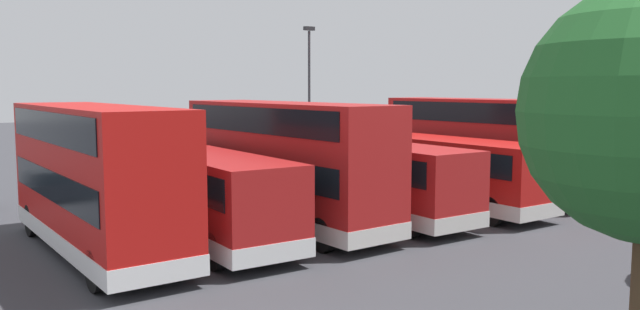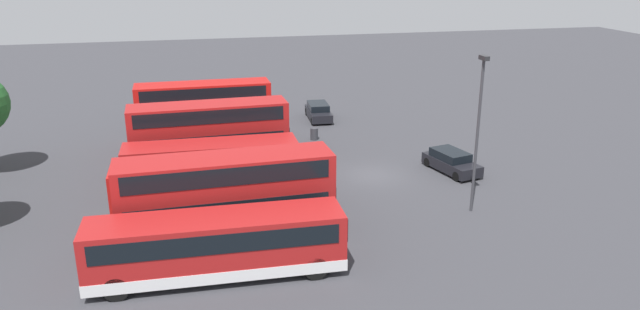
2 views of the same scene
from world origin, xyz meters
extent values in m
plane|color=#38383D|center=(0.00, 0.00, 0.00)|extent=(140.00, 140.00, 0.00)
cube|color=#A51919|center=(-10.92, 10.92, 1.65)|extent=(2.85, 11.48, 2.60)
cube|color=silver|center=(-10.92, 10.92, 0.62)|extent=(2.89, 11.52, 0.55)
cube|color=black|center=(-10.92, 10.92, 2.25)|extent=(2.89, 10.68, 0.90)
cube|color=black|center=(-11.07, 5.18, 2.25)|extent=(2.25, 0.12, 1.10)
cylinder|color=black|center=(-9.91, 6.58, 0.55)|extent=(0.33, 1.11, 1.10)
cylinder|color=black|center=(-12.16, 6.64, 0.55)|extent=(0.33, 1.11, 1.10)
cylinder|color=black|center=(-9.69, 15.20, 0.55)|extent=(0.33, 1.11, 1.10)
cylinder|color=black|center=(-11.93, 15.25, 0.55)|extent=(0.33, 1.11, 1.10)
cube|color=#A51919|center=(-7.44, 10.14, 2.45)|extent=(2.87, 10.73, 4.20)
cube|color=silver|center=(-7.44, 10.14, 0.62)|extent=(2.91, 10.77, 0.55)
cube|color=black|center=(-7.44, 10.14, 2.25)|extent=(2.90, 9.93, 0.90)
cube|color=black|center=(-7.44, 10.14, 3.95)|extent=(2.90, 9.93, 0.90)
cube|color=black|center=(-7.28, 4.79, 2.25)|extent=(2.25, 0.13, 1.10)
cylinder|color=black|center=(-6.20, 6.25, 0.55)|extent=(0.33, 1.11, 1.10)
cylinder|color=black|center=(-8.45, 6.18, 0.55)|extent=(0.33, 1.11, 1.10)
cylinder|color=black|center=(-6.43, 14.10, 0.55)|extent=(0.33, 1.11, 1.10)
cylinder|color=black|center=(-8.68, 14.04, 0.55)|extent=(0.33, 1.11, 1.10)
cube|color=#B71411|center=(-3.64, 10.37, 1.65)|extent=(2.62, 11.46, 2.60)
cube|color=silver|center=(-3.64, 10.37, 0.62)|extent=(2.66, 11.50, 0.55)
cube|color=black|center=(-3.64, 10.37, 2.25)|extent=(2.67, 10.66, 0.90)
cube|color=black|center=(-3.67, 4.62, 2.25)|extent=(2.25, 0.07, 1.10)
cylinder|color=black|center=(-2.54, 6.04, 0.55)|extent=(0.31, 1.10, 1.10)
cylinder|color=black|center=(-4.79, 6.05, 0.55)|extent=(0.31, 1.10, 1.10)
cylinder|color=black|center=(-2.49, 14.68, 0.55)|extent=(0.31, 1.10, 1.10)
cylinder|color=black|center=(-4.74, 14.70, 0.55)|extent=(0.31, 1.10, 1.10)
cube|color=#A51919|center=(0.15, 10.46, 1.65)|extent=(2.73, 10.64, 2.60)
cube|color=silver|center=(0.15, 10.46, 0.62)|extent=(2.78, 10.68, 0.55)
cube|color=black|center=(0.15, 10.46, 2.25)|extent=(2.78, 9.84, 0.90)
cube|color=black|center=(0.05, 5.13, 2.25)|extent=(2.25, 0.10, 1.10)
cylinder|color=black|center=(1.20, 6.54, 0.55)|extent=(0.32, 1.11, 1.10)
cylinder|color=black|center=(-1.05, 6.58, 0.55)|extent=(0.32, 1.11, 1.10)
cylinder|color=black|center=(1.34, 14.34, 0.55)|extent=(0.32, 1.11, 1.10)
cylinder|color=black|center=(-0.91, 14.38, 0.55)|extent=(0.32, 1.11, 1.10)
cube|color=#A51919|center=(3.78, 10.34, 2.45)|extent=(2.87, 10.50, 4.20)
cube|color=silver|center=(3.78, 10.34, 0.62)|extent=(2.91, 10.54, 0.55)
cube|color=black|center=(3.78, 10.34, 2.25)|extent=(2.90, 9.71, 0.90)
cube|color=black|center=(3.78, 10.34, 3.95)|extent=(2.90, 9.71, 0.90)
cube|color=black|center=(3.94, 5.09, 2.25)|extent=(2.25, 0.13, 1.10)
cylinder|color=black|center=(5.02, 6.56, 0.55)|extent=(0.33, 1.11, 1.10)
cylinder|color=black|center=(2.77, 6.49, 0.55)|extent=(0.33, 1.11, 1.10)
cylinder|color=black|center=(4.78, 14.18, 0.55)|extent=(0.33, 1.11, 1.10)
cylinder|color=black|center=(2.54, 14.12, 0.55)|extent=(0.33, 1.11, 1.10)
cube|color=#A51919|center=(7.16, 10.29, 1.65)|extent=(2.82, 10.46, 2.60)
cube|color=silver|center=(7.16, 10.29, 0.62)|extent=(2.86, 10.50, 0.55)
cube|color=black|center=(7.16, 10.29, 2.25)|extent=(2.86, 9.66, 0.90)
cube|color=black|center=(7.02, 5.06, 2.25)|extent=(2.25, 0.12, 1.10)
cylinder|color=black|center=(8.18, 6.46, 0.55)|extent=(0.33, 1.11, 1.10)
cylinder|color=black|center=(5.93, 6.52, 0.55)|extent=(0.33, 1.11, 1.10)
cylinder|color=black|center=(8.38, 14.06, 0.55)|extent=(0.33, 1.11, 1.10)
cylinder|color=black|center=(6.13, 14.11, 0.55)|extent=(0.33, 1.11, 1.10)
cube|color=#B71411|center=(10.56, 10.36, 2.45)|extent=(2.66, 10.22, 4.20)
cube|color=silver|center=(10.56, 10.36, 0.62)|extent=(2.70, 10.26, 0.55)
cube|color=black|center=(10.56, 10.36, 2.25)|extent=(2.71, 9.42, 0.90)
cube|color=black|center=(10.56, 10.36, 3.95)|extent=(2.71, 9.42, 0.90)
cube|color=black|center=(10.62, 5.23, 2.25)|extent=(2.25, 0.08, 1.10)
cylinder|color=black|center=(11.73, 6.67, 0.55)|extent=(0.31, 1.10, 1.10)
cylinder|color=black|center=(9.48, 6.65, 0.55)|extent=(0.31, 1.10, 1.10)
cylinder|color=black|center=(11.65, 14.06, 0.55)|extent=(0.31, 1.10, 1.10)
cylinder|color=black|center=(9.40, 14.04, 0.55)|extent=(0.31, 1.10, 1.10)
cube|color=black|center=(-0.59, -5.35, 0.53)|extent=(4.62, 2.75, 0.70)
cube|color=black|center=(-0.40, -5.31, 1.15)|extent=(2.90, 2.19, 0.55)
cylinder|color=black|center=(-1.93, -6.49, 0.32)|extent=(0.67, 0.36, 0.64)
cylinder|color=black|center=(-2.30, -4.94, 0.32)|extent=(0.67, 0.36, 0.64)
cylinder|color=black|center=(1.11, -5.77, 0.32)|extent=(0.67, 0.36, 0.64)
cylinder|color=black|center=(0.74, -4.21, 0.32)|extent=(0.67, 0.36, 0.64)
cube|color=black|center=(14.52, 0.31, 0.53)|extent=(4.53, 2.07, 0.70)
cube|color=black|center=(14.72, 0.30, 1.15)|extent=(2.75, 1.80, 0.55)
cylinder|color=black|center=(12.86, -0.38, 0.32)|extent=(0.65, 0.26, 0.64)
cylinder|color=black|center=(12.96, 1.21, 0.32)|extent=(0.65, 0.26, 0.64)
cylinder|color=black|center=(16.08, -0.59, 0.32)|extent=(0.65, 0.26, 0.64)
cylinder|color=black|center=(16.18, 1.01, 0.32)|extent=(0.65, 0.26, 0.64)
cylinder|color=#38383D|center=(-6.82, -3.67, 4.31)|extent=(0.16, 0.16, 8.62)
cube|color=#262628|center=(-6.82, -3.67, 8.77)|extent=(0.70, 0.30, 0.24)
cylinder|color=#333338|center=(8.67, 2.02, 0.47)|extent=(0.60, 0.60, 0.95)
camera|label=1|loc=(15.95, 29.90, 5.12)|focal=35.65mm
camera|label=2|loc=(-35.47, 11.95, 14.00)|focal=33.67mm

